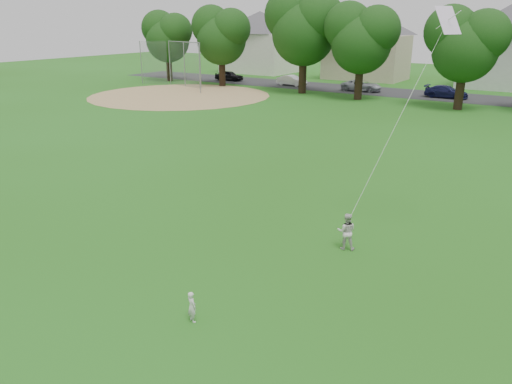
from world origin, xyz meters
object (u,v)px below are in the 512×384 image
Objects in this scene: toddler at (192,307)px; baseball_backstop at (180,65)px; older_boy at (346,231)px; kite at (396,125)px.

toddler is 0.08× the size of baseball_backstop.
older_boy is at bearing -84.24° from toddler.
kite is (0.90, 1.34, 3.44)m from older_boy.
older_boy is at bearing -41.45° from baseball_backstop.
baseball_backstop is at bearing -28.37° from toddler.
kite is at bearing -88.26° from toddler.
baseball_backstop is (-32.71, 28.88, 1.80)m from older_boy.
kite is 0.66× the size of baseball_backstop.
kite reaches higher than baseball_backstop.
baseball_backstop is at bearing -64.45° from older_boy.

